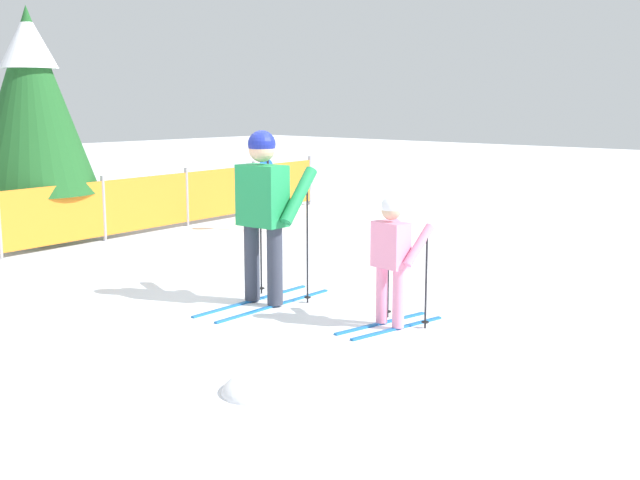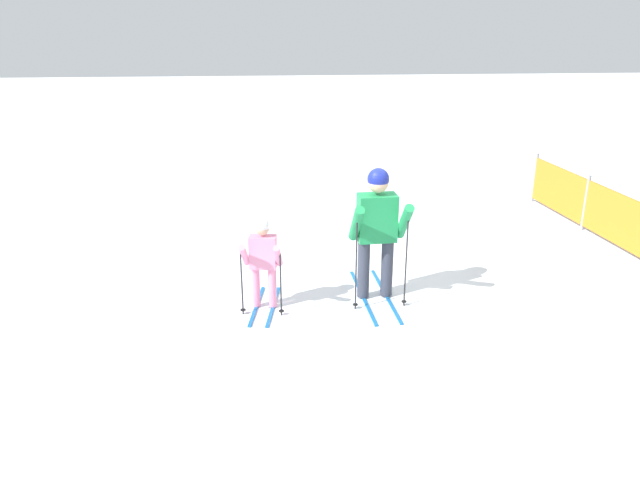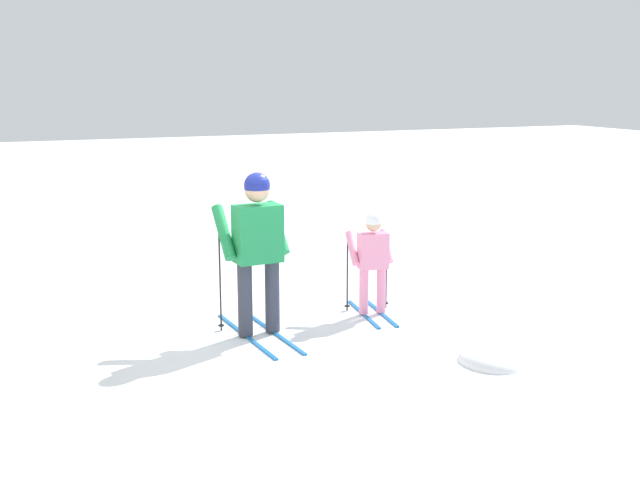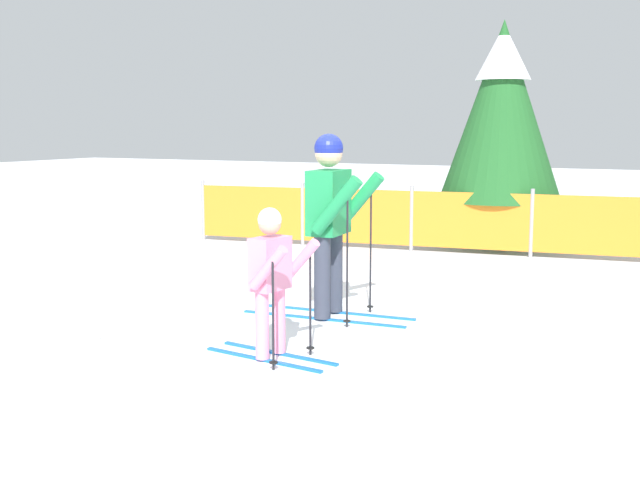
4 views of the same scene
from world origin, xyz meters
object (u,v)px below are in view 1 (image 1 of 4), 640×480
(trail_marker, at_px, (267,186))
(skier_adult, at_px, (264,202))
(skier_child, at_px, (392,251))
(safety_fence, at_px, (104,208))
(conifer_far, at_px, (31,98))

(trail_marker, bearing_deg, skier_adult, -134.53)
(skier_child, height_order, safety_fence, skier_child)
(skier_adult, relative_size, trail_marker, 1.50)
(skier_adult, xyz_separation_m, safety_fence, (1.04, 4.65, -0.59))
(skier_child, distance_m, trail_marker, 5.84)
(conifer_far, height_order, trail_marker, conifer_far)
(skier_adult, relative_size, safety_fence, 0.17)
(skier_adult, relative_size, skier_child, 1.46)
(skier_adult, distance_m, conifer_far, 5.53)
(skier_adult, bearing_deg, skier_child, -86.10)
(safety_fence, distance_m, trail_marker, 2.63)
(skier_child, bearing_deg, trail_marker, 65.63)
(skier_adult, xyz_separation_m, trail_marker, (3.33, 3.39, -0.33))
(skier_adult, height_order, conifer_far, conifer_far)
(skier_child, xyz_separation_m, safety_fence, (0.85, 6.18, -0.24))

